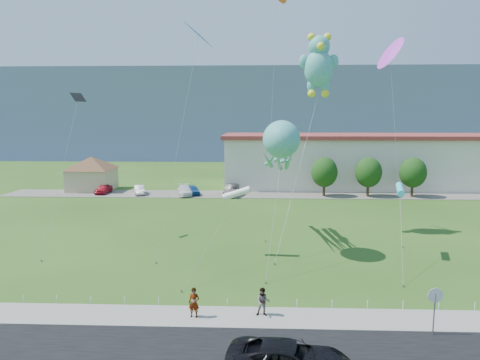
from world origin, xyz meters
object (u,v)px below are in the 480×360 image
(pavilion, at_px, (92,170))
(parked_car_black, at_px, (232,190))
(warehouse, at_px, (416,160))
(parked_car_silver, at_px, (139,190))
(octopus_kite, at_px, (280,149))
(stop_sign, at_px, (435,300))
(teddy_bear_kite, at_px, (319,64))
(pedestrian_right, at_px, (263,302))
(parked_car_red, at_px, (104,189))
(pedestrian_left, at_px, (194,303))
(parked_car_white, at_px, (185,190))
(parked_car_blue, at_px, (193,190))

(pavilion, height_order, parked_car_black, pavilion)
(warehouse, bearing_deg, parked_car_silver, -167.26)
(octopus_kite, bearing_deg, stop_sign, -63.58)
(parked_car_black, bearing_deg, teddy_bear_kite, -59.41)
(pedestrian_right, xyz_separation_m, parked_car_silver, (-16.95, 37.09, -0.20))
(parked_car_red, bearing_deg, warehouse, 13.95)
(stop_sign, bearing_deg, pedestrian_left, 173.86)
(octopus_kite, bearing_deg, pavilion, 133.26)
(parked_car_white, bearing_deg, parked_car_blue, 9.61)
(stop_sign, distance_m, parked_car_blue, 42.65)
(warehouse, xyz_separation_m, parked_car_red, (-47.24, -9.00, -3.42))
(pavilion, bearing_deg, stop_sign, -51.56)
(parked_car_white, xyz_separation_m, teddy_bear_kite, (15.64, -18.59, 14.92))
(parked_car_silver, bearing_deg, pavilion, 139.10)
(parked_car_silver, bearing_deg, pedestrian_left, -88.17)
(pedestrian_left, bearing_deg, parked_car_white, 108.78)
(warehouse, height_order, parked_car_white, warehouse)
(pavilion, relative_size, octopus_kite, 0.67)
(parked_car_red, relative_size, teddy_bear_kite, 0.21)
(pavilion, bearing_deg, parked_car_blue, -12.44)
(stop_sign, height_order, parked_car_red, stop_sign)
(parked_car_red, xyz_separation_m, teddy_bear_kite, (27.48, -19.52, 14.95))
(parked_car_white, bearing_deg, warehouse, 2.43)
(pedestrian_right, distance_m, octopus_kite, 14.51)
(parked_car_white, bearing_deg, teddy_bear_kite, -63.17)
(pedestrian_left, relative_size, octopus_kite, 0.12)
(parked_car_silver, bearing_deg, stop_sign, -74.36)
(pavilion, bearing_deg, parked_car_silver, -23.26)
(parked_car_white, relative_size, parked_car_blue, 1.21)
(stop_sign, bearing_deg, pedestrian_right, 169.07)
(pavilion, xyz_separation_m, parked_car_black, (21.21, -3.99, -2.18))
(stop_sign, xyz_separation_m, parked_car_blue, (-17.79, 38.74, -1.16))
(warehouse, relative_size, parked_car_red, 16.13)
(teddy_bear_kite, bearing_deg, octopus_kite, -122.96)
(parked_car_red, distance_m, parked_car_black, 18.48)
(warehouse, relative_size, parked_car_white, 13.25)
(octopus_kite, bearing_deg, pedestrian_left, -112.48)
(pedestrian_left, bearing_deg, pedestrian_right, 13.49)
(pavilion, xyz_separation_m, parked_car_white, (14.60, -3.93, -2.30))
(stop_sign, xyz_separation_m, pedestrian_right, (-8.47, 1.64, -0.99))
(warehouse, xyz_separation_m, stop_sign, (-16.50, -48.21, -2.26))
(stop_sign, distance_m, parked_car_silver, 46.34)
(pedestrian_left, bearing_deg, pavilion, 126.03)
(pavilion, distance_m, teddy_bear_kite, 39.77)
(parked_car_white, bearing_deg, pedestrian_right, -87.36)
(stop_sign, bearing_deg, pavilion, 128.44)
(parked_car_blue, bearing_deg, parked_car_white, -177.00)
(pavilion, distance_m, parked_car_blue, 16.25)
(parked_car_red, height_order, parked_car_black, parked_car_black)
(parked_car_blue, bearing_deg, octopus_kite, -86.20)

